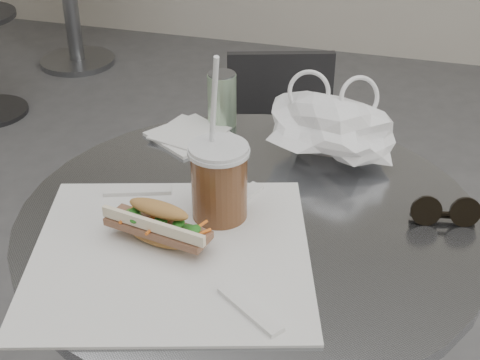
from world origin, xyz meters
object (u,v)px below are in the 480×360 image
(sunglasses, at_px, (445,213))
(banh_mi, at_px, (158,224))
(drink_can, at_px, (222,99))
(chair_far, at_px, (281,201))
(iced_coffee, at_px, (219,181))
(cafe_table, at_px, (249,338))

(sunglasses, bearing_deg, banh_mi, -169.19)
(sunglasses, bearing_deg, drink_can, 139.13)
(chair_far, xyz_separation_m, drink_can, (-0.04, -0.39, 0.48))
(iced_coffee, relative_size, drink_can, 2.52)
(banh_mi, height_order, drink_can, drink_can)
(cafe_table, height_order, sunglasses, sunglasses)
(chair_far, bearing_deg, sunglasses, 104.67)
(cafe_table, height_order, chair_far, cafe_table)
(cafe_table, bearing_deg, sunglasses, 12.31)
(chair_far, height_order, drink_can, drink_can)
(chair_far, xyz_separation_m, banh_mi, (-0.01, -0.81, 0.46))
(chair_far, xyz_separation_m, sunglasses, (0.40, -0.62, 0.44))
(banh_mi, distance_m, drink_can, 0.42)
(iced_coffee, height_order, sunglasses, iced_coffee)
(chair_far, height_order, banh_mi, banh_mi)
(iced_coffee, bearing_deg, chair_far, 94.52)
(iced_coffee, relative_size, sunglasses, 2.53)
(sunglasses, distance_m, drink_can, 0.51)
(iced_coffee, bearing_deg, banh_mi, -124.31)
(drink_can, bearing_deg, iced_coffee, -72.83)
(chair_far, xyz_separation_m, iced_coffee, (0.06, -0.71, 0.49))
(cafe_table, height_order, drink_can, drink_can)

